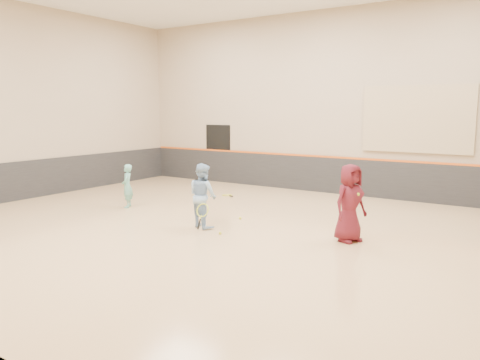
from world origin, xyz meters
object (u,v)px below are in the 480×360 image
Objects in this scene: spare_racket at (227,194)px; instructor at (203,195)px; girl at (127,186)px; young_man at (350,203)px.

instructor is at bearing -63.34° from spare_racket.
young_man is (6.56, 0.09, 0.21)m from girl.
girl reaches higher than spare_racket.
instructor is 0.92× the size of young_man.
young_man reaches higher than spare_racket.
instructor reaches higher than spare_racket.
spare_racket is at bearing 121.24° from girl.
spare_racket is at bearing -44.22° from instructor.
instructor is 4.21m from spare_racket.
young_man is at bearing -148.74° from instructor.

